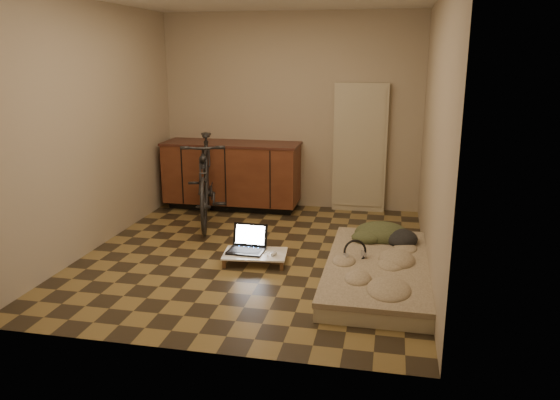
% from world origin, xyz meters
% --- Properties ---
extents(room_shell, '(3.50, 4.00, 2.60)m').
position_xyz_m(room_shell, '(0.00, 0.00, 1.30)').
color(room_shell, olive).
rests_on(room_shell, ground).
extents(cabinets, '(1.84, 0.62, 0.91)m').
position_xyz_m(cabinets, '(-0.75, 1.70, 0.47)').
color(cabinets, black).
rests_on(cabinets, ground).
extents(appliance_panel, '(0.70, 0.10, 1.70)m').
position_xyz_m(appliance_panel, '(0.95, 1.94, 0.85)').
color(appliance_panel, '#C1B598').
rests_on(appliance_panel, ground).
extents(bicycle, '(1.04, 1.94, 1.20)m').
position_xyz_m(bicycle, '(-0.88, 1.00, 0.60)').
color(bicycle, black).
rests_on(bicycle, ground).
extents(futon, '(0.97, 2.01, 0.17)m').
position_xyz_m(futon, '(1.30, -0.41, 0.09)').
color(futon, beige).
rests_on(futon, ground).
extents(clothing_pile, '(0.60, 0.50, 0.24)m').
position_xyz_m(clothing_pile, '(1.35, 0.28, 0.29)').
color(clothing_pile, '#3B4327').
rests_on(clothing_pile, futon).
extents(headphones, '(0.33, 0.32, 0.17)m').
position_xyz_m(headphones, '(1.07, -0.39, 0.26)').
color(headphones, black).
rests_on(headphones, futon).
extents(lap_desk, '(0.67, 0.47, 0.10)m').
position_xyz_m(lap_desk, '(0.06, -0.24, 0.09)').
color(lap_desk, brown).
rests_on(lap_desk, ground).
extents(laptop, '(0.37, 0.34, 0.25)m').
position_xyz_m(laptop, '(-0.04, -0.18, 0.16)').
color(laptop, black).
rests_on(laptop, lap_desk).
extents(mouse, '(0.08, 0.11, 0.04)m').
position_xyz_m(mouse, '(0.26, -0.26, 0.12)').
color(mouse, silver).
rests_on(mouse, lap_desk).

